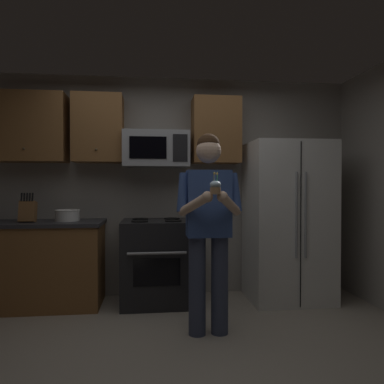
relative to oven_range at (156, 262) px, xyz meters
name	(u,v)px	position (x,y,z in m)	size (l,w,h in m)	color
ground_plane	(180,360)	(0.15, -1.36, -0.46)	(6.00, 6.00, 0.00)	#9E9384
wall_back	(168,186)	(0.15, 0.39, 0.84)	(4.40, 0.10, 2.60)	gray
oven_range	(156,262)	(0.00, 0.00, 0.00)	(0.76, 0.70, 0.93)	black
microwave	(156,149)	(0.00, 0.12, 1.26)	(0.74, 0.41, 0.40)	#9EA0A5
refrigerator	(288,221)	(1.50, -0.04, 0.44)	(0.90, 0.75, 1.80)	white
cabinet_row_upper	(105,129)	(-0.57, 0.17, 1.49)	(2.78, 0.36, 0.76)	brown
counter_left	(35,264)	(-1.30, 0.02, 0.00)	(1.44, 0.66, 0.92)	brown
knife_block	(28,211)	(-1.36, -0.03, 0.57)	(0.16, 0.15, 0.32)	brown
bowl_large_white	(67,215)	(-0.97, 0.06, 0.52)	(0.27, 0.27, 0.12)	white
person	(209,221)	(0.44, -0.92, 0.53)	(0.60, 0.48, 1.76)	#383F59
cupcake	(215,187)	(0.44, -1.25, 0.83)	(0.09, 0.09, 0.17)	#A87F56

